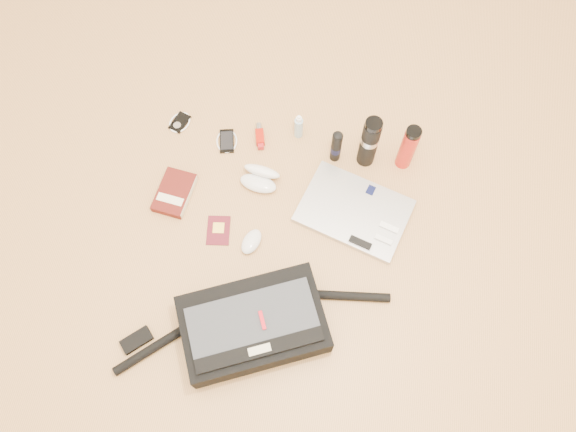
{
  "coord_description": "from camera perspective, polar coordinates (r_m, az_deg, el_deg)",
  "views": [
    {
      "loc": [
        0.16,
        -0.67,
        1.86
      ],
      "look_at": [
        0.04,
        0.09,
        0.06
      ],
      "focal_mm": 35.0,
      "sensor_mm": 36.0,
      "label": 1
    }
  ],
  "objects": [
    {
      "name": "aerosol_can",
      "position": [
        2.07,
        4.93,
        7.08
      ],
      "size": [
        0.05,
        0.05,
        0.16
      ],
      "rotation": [
        0.0,
        0.0,
        0.29
      ],
      "color": "black",
      "rests_on": "ground"
    },
    {
      "name": "laptop",
      "position": [
        2.04,
        6.76,
        0.46
      ],
      "size": [
        0.44,
        0.36,
        0.04
      ],
      "rotation": [
        0.0,
        0.0,
        -0.29
      ],
      "color": "#AAAAAD",
      "rests_on": "ground"
    },
    {
      "name": "sunglasses_case",
      "position": [
        2.07,
        -2.86,
        3.93
      ],
      "size": [
        0.16,
        0.14,
        0.08
      ],
      "rotation": [
        0.0,
        0.0,
        -0.16
      ],
      "color": "silver",
      "rests_on": "ground"
    },
    {
      "name": "book",
      "position": [
        2.09,
        -11.44,
        2.32
      ],
      "size": [
        0.14,
        0.19,
        0.03
      ],
      "rotation": [
        0.0,
        0.0,
        -0.13
      ],
      "color": "#4B110D",
      "rests_on": "ground"
    },
    {
      "name": "inhaler",
      "position": [
        2.17,
        -2.88,
        8.09
      ],
      "size": [
        0.05,
        0.11,
        0.03
      ],
      "rotation": [
        0.0,
        0.0,
        0.26
      ],
      "color": "#A31306",
      "rests_on": "ground"
    },
    {
      "name": "mouse",
      "position": [
        1.98,
        -3.74,
        -2.61
      ],
      "size": [
        0.09,
        0.11,
        0.03
      ],
      "rotation": [
        0.0,
        0.0,
        -0.31
      ],
      "color": "silver",
      "rests_on": "ground"
    },
    {
      "name": "messenger_bag",
      "position": [
        1.85,
        -3.61,
        -10.99
      ],
      "size": [
        0.87,
        0.45,
        0.13
      ],
      "rotation": [
        0.0,
        0.0,
        0.42
      ],
      "color": "black",
      "rests_on": "ground"
    },
    {
      "name": "spray_bottle",
      "position": [
        2.14,
        1.09,
        9.03
      ],
      "size": [
        0.04,
        0.04,
        0.12
      ],
      "rotation": [
        0.0,
        0.0,
        -0.31
      ],
      "color": "#97BBCE",
      "rests_on": "ground"
    },
    {
      "name": "ground",
      "position": [
        1.99,
        -1.43,
        -2.97
      ],
      "size": [
        4.0,
        4.0,
        0.0
      ],
      "primitive_type": "plane",
      "color": "tan",
      "rests_on": "ground"
    },
    {
      "name": "phone",
      "position": [
        2.18,
        -6.24,
        7.58
      ],
      "size": [
        0.1,
        0.11,
        0.01
      ],
      "rotation": [
        0.0,
        0.0,
        0.22
      ],
      "color": "black",
      "rests_on": "ground"
    },
    {
      "name": "passport",
      "position": [
        2.02,
        -7.08,
        -1.45
      ],
      "size": [
        0.1,
        0.12,
        0.01
      ],
      "rotation": [
        0.0,
        0.0,
        0.13
      ],
      "color": "#53101A",
      "rests_on": "ground"
    },
    {
      "name": "thermos_red",
      "position": [
        2.08,
        12.09,
        6.81
      ],
      "size": [
        0.06,
        0.06,
        0.22
      ],
      "rotation": [
        0.0,
        0.0,
        -0.09
      ],
      "color": "red",
      "rests_on": "ground"
    },
    {
      "name": "thermos_black",
      "position": [
        2.04,
        8.27,
        7.46
      ],
      "size": [
        0.08,
        0.08,
        0.25
      ],
      "rotation": [
        0.0,
        0.0,
        0.17
      ],
      "color": "black",
      "rests_on": "ground"
    },
    {
      "name": "ipod",
      "position": [
        2.25,
        -10.95,
        9.31
      ],
      "size": [
        0.1,
        0.1,
        0.01
      ],
      "rotation": [
        0.0,
        0.0,
        -0.34
      ],
      "color": "black",
      "rests_on": "ground"
    }
  ]
}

